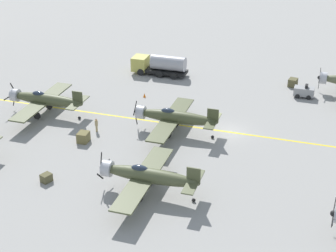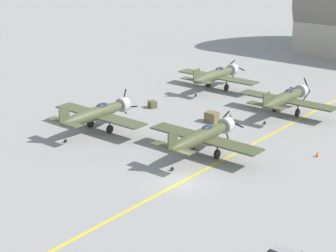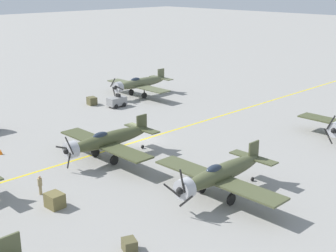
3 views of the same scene
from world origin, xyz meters
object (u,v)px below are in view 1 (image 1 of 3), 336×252
Objects in this scene: tow_tractor at (304,91)px; supply_crate_outboard at (46,178)px; ground_crew_walking at (96,124)px; supply_crate_mid_lane at (293,82)px; fuel_tanker at (159,65)px; airplane_mid_left at (147,176)px; traffic_cone at (144,95)px; airplane_far_center at (44,99)px; supply_crate_by_tanker at (83,137)px; airplane_mid_center at (174,117)px.

tow_tractor reaches higher than supply_crate_outboard.
ground_crew_walking reaches higher than supply_crate_mid_lane.
tow_tractor is (-1.97, -20.74, -0.72)m from fuel_tanker.
airplane_mid_left is at bearing 157.04° from tow_tractor.
supply_crate_outboard reaches higher than traffic_cone.
supply_crate_outboard is 1.83× the size of traffic_cone.
ground_crew_walking reaches higher than supply_crate_outboard.
airplane_far_center is at bearing 73.48° from ground_crew_walking.
traffic_cone is at bearing 118.36° from supply_crate_mid_lane.
supply_crate_by_tanker is at bearing 62.09° from airplane_mid_left.
airplane_far_center is at bearing 123.54° from supply_crate_mid_lane.
supply_crate_mid_lane is (3.35, 1.81, -0.24)m from tow_tractor.
airplane_mid_left is 10.38m from supply_crate_outboard.
airplane_mid_center is at bearing 148.31° from supply_crate_mid_lane.
ground_crew_walking is 28.97m from supply_crate_mid_lane.
supply_crate_by_tanker reaches higher than traffic_cone.
supply_crate_mid_lane is at bearing -40.80° from supply_crate_by_tanker.
ground_crew_walking is at bearing 176.68° from fuel_tanker.
airplane_mid_left is 23.13m from traffic_cone.
supply_crate_outboard is at bearing 147.95° from supply_crate_mid_lane.
supply_crate_mid_lane is at bearing -32.05° from supply_crate_outboard.
fuel_tanker is 3.08× the size of tow_tractor.
airplane_mid_left is 1.00× the size of airplane_mid_center.
fuel_tanker is at bearing -3.83° from supply_crate_by_tanker.
supply_crate_by_tanker is 1.37× the size of supply_crate_outboard.
airplane_far_center is 1.00× the size of airplane_mid_left.
supply_crate_outboard is (-32.40, 20.28, -0.13)m from supply_crate_mid_lane.
ground_crew_walking is 1.64× the size of supply_crate_outboard.
airplane_mid_center is at bearing -90.77° from airplane_far_center.
supply_crate_outboard is at bearing 178.93° from ground_crew_walking.
traffic_cone is (21.59, 8.11, -1.74)m from airplane_mid_left.
supply_crate_mid_lane is at bearing 28.35° from tow_tractor.
airplane_mid_center reaches higher than ground_crew_walking.
airplane_far_center is 33.59m from supply_crate_mid_lane.
supply_crate_by_tanker is 2.50× the size of traffic_cone.
airplane_mid_left is 12.99m from airplane_mid_center.
ground_crew_walking is at bearing 52.42° from airplane_mid_left.
tow_tractor is 2.59× the size of supply_crate_outboard.
tow_tractor is at bearing -95.43° from fuel_tanker.
airplane_far_center is 21.82× the size of traffic_cone.
tow_tractor is (28.05, -11.88, -1.22)m from airplane_mid_left.
fuel_tanker is at bearing -2.49° from supply_crate_outboard.
airplane_mid_center is 18.69m from fuel_tanker.
tow_tractor is at bearing -51.29° from ground_crew_walking.
airplane_far_center is 19.40m from fuel_tanker.
airplane_far_center is at bearing 29.03° from supply_crate_outboard.
supply_crate_by_tanker is at bearing 132.41° from tow_tractor.
tow_tractor is 28.04m from ground_crew_walking.
fuel_tanker is (17.16, -9.04, -0.50)m from airplane_far_center.
airplane_far_center is at bearing 131.72° from traffic_cone.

